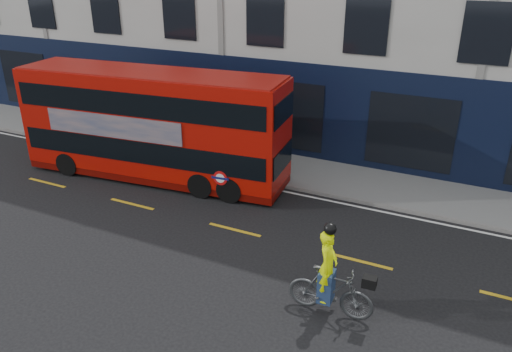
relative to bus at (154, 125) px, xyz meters
The scene contains 7 objects.
ground 4.38m from the bus, 81.29° to the right, with size 120.00×120.00×0.00m, color black.
pavement 3.43m from the bus, 77.81° to the left, with size 60.00×3.00×0.12m, color slate.
kerb 2.42m from the bus, 64.06° to the left, with size 60.00×0.12×0.13m, color slate.
road_edge_line 2.35m from the bus, 57.02° to the left, with size 58.00×0.10×0.01m, color silver.
lane_dashes 3.16m from the bus, 75.80° to the right, with size 58.00×0.12×0.01m, color gold, non-canonical shape.
bus is the anchor object (origin of this frame).
cyclist 9.79m from the bus, 29.47° to the right, with size 2.09×0.68×2.44m.
Camera 1 is at (10.49, -10.37, 7.91)m, focal length 35.00 mm.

